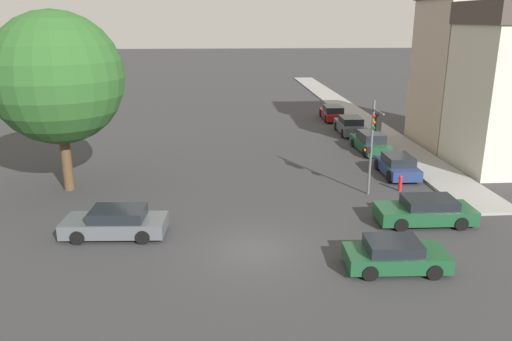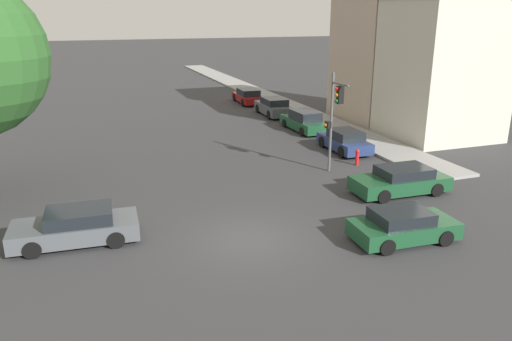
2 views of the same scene
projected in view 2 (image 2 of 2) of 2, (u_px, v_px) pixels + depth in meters
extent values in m
plane|color=#333335|center=(248.00, 239.00, 19.00)|extent=(300.00, 300.00, 0.00)
cube|color=gray|center=(258.00, 93.00, 52.59)|extent=(2.95, 60.00, 0.16)
cube|color=beige|center=(442.00, 70.00, 33.21)|extent=(6.66, 6.13, 9.13)
cube|color=#BCA893|center=(392.00, 50.00, 38.95)|extent=(7.49, 6.60, 10.82)
cylinder|color=#515456|center=(331.00, 123.00, 26.37)|extent=(0.14, 0.14, 5.31)
cylinder|color=#515456|center=(341.00, 84.00, 25.08)|extent=(0.18, 1.46, 0.10)
cube|color=black|center=(340.00, 95.00, 25.25)|extent=(0.32, 0.32, 0.90)
sphere|color=red|center=(337.00, 89.00, 25.09)|extent=(0.20, 0.20, 0.20)
sphere|color=#99660F|center=(337.00, 95.00, 25.18)|extent=(0.20, 0.20, 0.20)
sphere|color=#0F511E|center=(336.00, 101.00, 25.27)|extent=(0.20, 0.20, 0.20)
cube|color=black|center=(328.00, 125.00, 26.33)|extent=(0.24, 0.36, 0.35)
sphere|color=orange|center=(326.00, 125.00, 26.28)|extent=(0.18, 0.18, 0.18)
cube|color=#194728|center=(400.00, 183.00, 23.67)|extent=(4.63, 2.04, 0.66)
cube|color=black|center=(404.00, 172.00, 23.56)|extent=(2.43, 1.75, 0.46)
cylinder|color=black|center=(384.00, 196.00, 22.48)|extent=(0.65, 0.24, 0.64)
cylinder|color=black|center=(363.00, 184.00, 24.12)|extent=(0.65, 0.24, 0.64)
cylinder|color=black|center=(437.00, 190.00, 23.33)|extent=(0.65, 0.24, 0.64)
cylinder|color=black|center=(413.00, 178.00, 24.97)|extent=(0.65, 0.24, 0.64)
cube|color=#4C5156|center=(75.00, 230.00, 18.59)|extent=(4.67, 2.16, 0.65)
cube|color=black|center=(79.00, 215.00, 18.47)|extent=(2.47, 1.81, 0.48)
cylinder|color=black|center=(32.00, 250.00, 17.43)|extent=(0.65, 0.25, 0.64)
cylinder|color=black|center=(38.00, 229.00, 19.08)|extent=(0.65, 0.25, 0.64)
cylinder|color=black|center=(116.00, 240.00, 18.21)|extent=(0.65, 0.25, 0.64)
cylinder|color=black|center=(114.00, 221.00, 19.86)|extent=(0.65, 0.25, 0.64)
cube|color=#194728|center=(404.00, 229.00, 18.77)|extent=(4.03, 2.01, 0.61)
cube|color=black|center=(401.00, 216.00, 18.56)|extent=(2.12, 1.71, 0.46)
cylinder|color=black|center=(418.00, 220.00, 19.96)|extent=(0.62, 0.25, 0.61)
cylinder|color=black|center=(445.00, 238.00, 18.38)|extent=(0.62, 0.25, 0.61)
cylinder|color=black|center=(363.00, 228.00, 19.26)|extent=(0.62, 0.25, 0.61)
cylinder|color=black|center=(387.00, 247.00, 17.69)|extent=(0.62, 0.25, 0.61)
cube|color=navy|center=(344.00, 143.00, 30.90)|extent=(1.86, 4.17, 0.63)
cube|color=black|center=(346.00, 135.00, 30.57)|extent=(1.62, 2.18, 0.54)
cylinder|color=black|center=(322.00, 142.00, 31.84)|extent=(0.23, 0.71, 0.70)
cylinder|color=black|center=(346.00, 140.00, 32.37)|extent=(0.23, 0.71, 0.70)
cylinder|color=black|center=(342.00, 152.00, 29.53)|extent=(0.23, 0.71, 0.70)
cylinder|color=black|center=(367.00, 150.00, 30.05)|extent=(0.23, 0.71, 0.70)
cube|color=#194728|center=(304.00, 124.00, 36.27)|extent=(1.87, 4.78, 0.67)
cube|color=black|center=(305.00, 115.00, 35.90)|extent=(1.60, 2.50, 0.65)
cylinder|color=black|center=(285.00, 123.00, 37.35)|extent=(0.23, 0.63, 0.62)
cylinder|color=black|center=(305.00, 122.00, 37.92)|extent=(0.23, 0.63, 0.62)
cylinder|color=black|center=(302.00, 132.00, 34.74)|extent=(0.23, 0.63, 0.62)
cylinder|color=black|center=(323.00, 130.00, 35.31)|extent=(0.23, 0.63, 0.62)
cube|color=#4C5156|center=(274.00, 108.00, 41.66)|extent=(2.04, 4.72, 0.74)
cube|color=black|center=(274.00, 101.00, 41.30)|extent=(1.75, 2.48, 0.53)
cylinder|color=black|center=(258.00, 109.00, 42.77)|extent=(0.24, 0.72, 0.72)
cylinder|color=black|center=(277.00, 107.00, 43.30)|extent=(0.24, 0.72, 0.72)
cylinder|color=black|center=(269.00, 115.00, 40.15)|extent=(0.24, 0.72, 0.72)
cylinder|color=black|center=(290.00, 114.00, 40.68)|extent=(0.24, 0.72, 0.72)
cube|color=maroon|center=(248.00, 98.00, 47.26)|extent=(2.07, 4.81, 0.60)
cube|color=black|center=(248.00, 92.00, 46.91)|extent=(1.76, 2.53, 0.57)
cylinder|color=black|center=(235.00, 98.00, 48.39)|extent=(0.25, 0.69, 0.68)
cylinder|color=black|center=(252.00, 97.00, 48.90)|extent=(0.25, 0.69, 0.68)
cylinder|color=black|center=(243.00, 103.00, 45.72)|extent=(0.25, 0.69, 0.68)
cylinder|color=black|center=(262.00, 102.00, 46.23)|extent=(0.25, 0.69, 0.68)
cylinder|color=red|center=(357.00, 159.00, 28.05)|extent=(0.20, 0.20, 0.75)
sphere|color=red|center=(358.00, 151.00, 27.92)|extent=(0.22, 0.22, 0.22)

